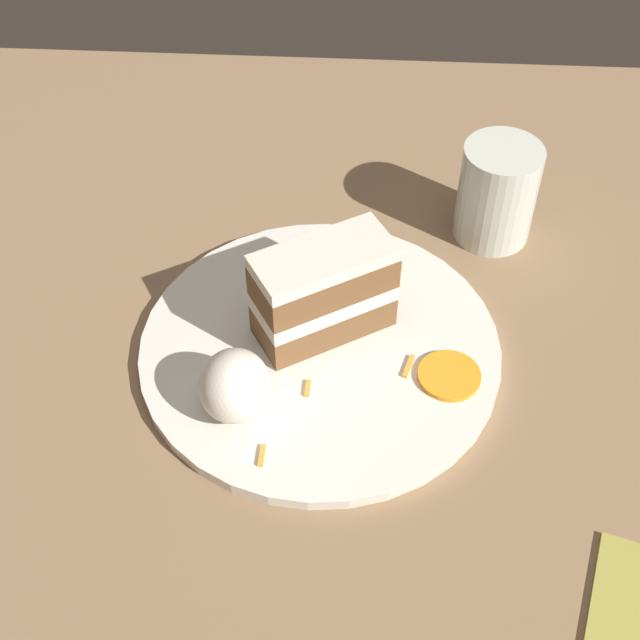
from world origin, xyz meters
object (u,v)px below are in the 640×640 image
object	(u,v)px
cream_dollop	(234,386)
orange_garnish	(449,376)
plate	(320,349)
drinking_glass	(496,198)
cake_slice	(324,291)

from	to	relation	value
cream_dollop	orange_garnish	bearing A→B (deg)	-76.76
cream_dollop	orange_garnish	xyz separation A→B (m)	(0.04, -0.17, -0.03)
plate	drinking_glass	bearing A→B (deg)	-43.77
cake_slice	cream_dollop	distance (m)	0.11
orange_garnish	drinking_glass	size ratio (longest dim) A/B	0.53
orange_garnish	drinking_glass	xyz separation A→B (m)	(0.19, -0.05, 0.03)
cream_dollop	plate	bearing A→B (deg)	-41.89
drinking_glass	cake_slice	bearing A→B (deg)	132.79
cake_slice	cream_dollop	bearing A→B (deg)	113.78
plate	orange_garnish	bearing A→B (deg)	-105.35
orange_garnish	drinking_glass	distance (m)	0.20
cake_slice	cream_dollop	world-z (taller)	cake_slice
cream_dollop	cake_slice	bearing A→B (deg)	-35.60
cake_slice	cream_dollop	xyz separation A→B (m)	(-0.09, 0.06, -0.02)
plate	orange_garnish	size ratio (longest dim) A/B	5.89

